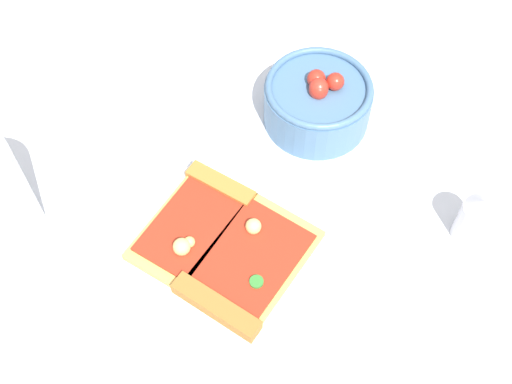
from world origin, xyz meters
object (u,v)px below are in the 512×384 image
object	(u,v)px
salad_bowl	(318,101)
pepper_shaker	(475,218)
pizza_slice_far	(245,268)
pizza_slice_near	(195,220)
plate	(223,250)

from	to	relation	value
salad_bowl	pepper_shaker	world-z (taller)	salad_bowl
salad_bowl	pepper_shaker	xyz separation A→B (m)	(0.22, 0.06, 0.00)
pizza_slice_far	salad_bowl	size ratio (longest dim) A/B	1.35
pizza_slice_near	pepper_shaker	bearing A→B (deg)	60.19
plate	pizza_slice_near	distance (m)	0.04
pizza_slice_near	pizza_slice_far	world-z (taller)	pizza_slice_near
salad_bowl	plate	bearing A→B (deg)	-59.16
plate	pepper_shaker	bearing A→B (deg)	66.26
plate	pizza_slice_near	xyz separation A→B (m)	(-0.04, -0.01, 0.01)
plate	salad_bowl	bearing A→B (deg)	120.84
salad_bowl	pepper_shaker	distance (m)	0.22
plate	pizza_slice_far	bearing A→B (deg)	11.22
pizza_slice_near	pizza_slice_far	size ratio (longest dim) A/B	0.94
pizza_slice_near	salad_bowl	size ratio (longest dim) A/B	1.26
salad_bowl	pizza_slice_near	bearing A→B (deg)	-70.52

